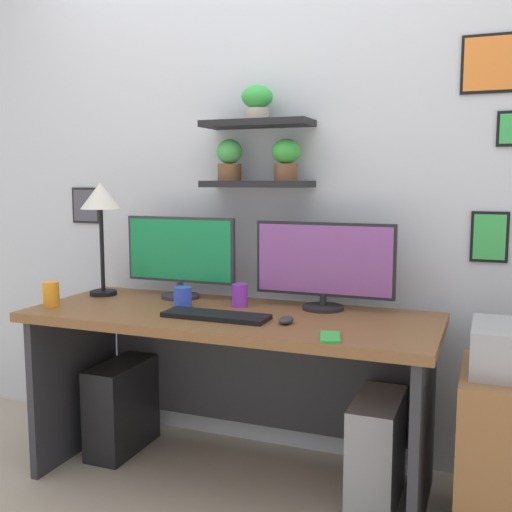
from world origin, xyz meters
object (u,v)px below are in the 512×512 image
(cell_phone, at_px, (330,337))
(pen_cup, at_px, (240,295))
(coffee_mug, at_px, (183,297))
(computer_tower_left, at_px, (122,406))
(keyboard, at_px, (216,316))
(computer_tower_right, at_px, (377,451))
(computer_mouse, at_px, (286,320))
(monitor_right, at_px, (324,264))
(monitor_left, at_px, (180,255))
(desk_lamp, at_px, (101,204))
(water_cup, at_px, (51,294))
(desk, at_px, (235,356))

(cell_phone, bearing_deg, pen_cup, 128.39)
(pen_cup, bearing_deg, coffee_mug, -154.92)
(computer_tower_left, bearing_deg, cell_phone, -17.08)
(keyboard, relative_size, computer_tower_left, 1.01)
(computer_tower_left, relative_size, computer_tower_right, 0.98)
(cell_phone, distance_m, pen_cup, 0.64)
(computer_mouse, bearing_deg, pen_cup, 141.78)
(monitor_right, distance_m, computer_mouse, 0.37)
(pen_cup, bearing_deg, computer_mouse, -38.22)
(monitor_right, height_order, computer_tower_right, monitor_right)
(monitor_right, relative_size, computer_tower_right, 1.39)
(computer_mouse, distance_m, computer_tower_right, 0.66)
(computer_tower_left, bearing_deg, monitor_left, 25.37)
(pen_cup, height_order, computer_tower_left, pen_cup)
(monitor_right, xyz_separation_m, keyboard, (-0.36, -0.33, -0.19))
(monitor_right, bearing_deg, keyboard, -137.74)
(computer_tower_left, bearing_deg, desk_lamp, 158.62)
(monitor_right, relative_size, keyboard, 1.39)
(cell_phone, xyz_separation_m, pen_cup, (-0.51, 0.38, 0.05))
(monitor_left, xyz_separation_m, computer_tower_right, (0.98, -0.17, -0.74))
(water_cup, xyz_separation_m, computer_tower_right, (1.42, 0.21, -0.58))
(coffee_mug, distance_m, water_cup, 0.59)
(cell_phone, bearing_deg, coffee_mug, 144.75)
(monitor_right, relative_size, pen_cup, 6.13)
(cell_phone, relative_size, coffee_mug, 1.56)
(monitor_left, height_order, monitor_right, monitor_left)
(monitor_right, bearing_deg, computer_tower_left, -172.59)
(computer_mouse, relative_size, computer_tower_right, 0.20)
(cell_phone, relative_size, pen_cup, 1.40)
(desk, height_order, computer_mouse, computer_mouse)
(desk, relative_size, monitor_left, 3.13)
(desk, xyz_separation_m, monitor_right, (0.35, 0.16, 0.40))
(monitor_left, height_order, coffee_mug, monitor_left)
(monitor_right, bearing_deg, cell_phone, -72.16)
(monitor_left, distance_m, monitor_right, 0.70)
(computer_mouse, relative_size, water_cup, 0.82)
(monitor_left, distance_m, computer_tower_left, 0.80)
(monitor_left, bearing_deg, computer_tower_right, -10.05)
(monitor_left, distance_m, cell_phone, 0.99)
(coffee_mug, relative_size, computer_tower_left, 0.21)
(desk, relative_size, coffee_mug, 19.27)
(water_cup, bearing_deg, pen_cup, 21.10)
(coffee_mug, xyz_separation_m, water_cup, (-0.55, -0.19, 0.01))
(desk_lamp, distance_m, coffee_mug, 0.65)
(desk, relative_size, cell_phone, 12.39)
(pen_cup, bearing_deg, water_cup, -158.90)
(monitor_right, bearing_deg, desk_lamp, -175.91)
(monitor_right, distance_m, cell_phone, 0.53)
(computer_mouse, height_order, computer_tower_right, computer_mouse)
(desk_lamp, distance_m, cell_phone, 1.37)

